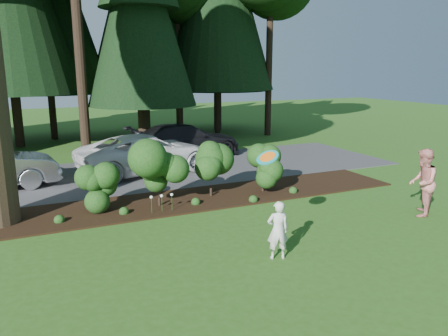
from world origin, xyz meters
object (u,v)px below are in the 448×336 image
object	(u,v)px
child	(278,230)
adult	(422,182)
car_dark_suv	(185,140)
frisbee	(268,157)
car_white_suv	(147,153)

from	to	relation	value
child	adult	distance (m)	5.25
car_dark_suv	frisbee	bearing A→B (deg)	166.60
car_dark_suv	adult	distance (m)	11.06
car_white_suv	child	bearing A→B (deg)	173.08
child	frisbee	xyz separation A→B (m)	(-0.14, 0.27, 1.57)
car_white_suv	car_dark_suv	size ratio (longest dim) A/B	1.03
car_white_suv	car_dark_suv	bearing A→B (deg)	-56.25
car_dark_suv	car_white_suv	bearing A→B (deg)	130.89
car_white_suv	adult	bearing A→B (deg)	-155.52
car_white_suv	adult	size ratio (longest dim) A/B	2.84
car_dark_suv	adult	xyz separation A→B (m)	(3.26, -10.56, 0.16)
car_white_suv	adult	world-z (taller)	adult
car_white_suv	adult	distance (m)	10.02
car_white_suv	adult	xyz separation A→B (m)	(5.68, -8.25, 0.17)
car_white_suv	child	world-z (taller)	car_white_suv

